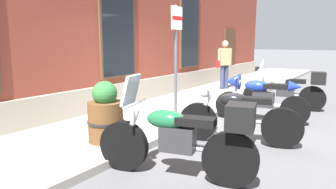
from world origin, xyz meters
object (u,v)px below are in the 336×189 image
motorcycle_silver_touring (288,89)px  barrel_planter (106,115)px  motorcycle_green_touring (182,137)px  pedestrian_tan_coat (225,62)px  motorcycle_black_naked (238,116)px  motorcycle_blue_sport (257,96)px  parking_sign (176,47)px

motorcycle_silver_touring → barrel_planter: 5.03m
motorcycle_green_touring → pedestrian_tan_coat: bearing=19.1°
motorcycle_black_naked → barrel_planter: bearing=129.6°
motorcycle_blue_sport → motorcycle_silver_touring: bearing=-10.1°
motorcycle_green_touring → barrel_planter: (0.29, 1.62, 0.00)m
motorcycle_silver_touring → pedestrian_tan_coat: 2.98m
motorcycle_black_naked → parking_sign: (0.38, 1.48, 1.14)m
motorcycle_black_naked → motorcycle_silver_touring: size_ratio=1.01×
motorcycle_blue_sport → motorcycle_black_naked: bearing=-173.3°
motorcycle_green_touring → motorcycle_silver_touring: bearing=-1.9°
motorcycle_silver_touring → parking_sign: 3.49m
pedestrian_tan_coat → barrel_planter: bearing=-174.0°
motorcycle_green_touring → motorcycle_silver_touring: 5.00m
motorcycle_black_naked → pedestrian_tan_coat: 5.48m
parking_sign → motorcycle_silver_touring: bearing=-28.3°
motorcycle_black_naked → parking_sign: size_ratio=0.87×
motorcycle_black_naked → motorcycle_blue_sport: motorcycle_blue_sport is taller
motorcycle_green_touring → motorcycle_blue_sport: size_ratio=1.04×
motorcycle_green_touring → barrel_planter: 1.65m
motorcycle_silver_touring → motorcycle_black_naked: bearing=178.5°
motorcycle_black_naked → motorcycle_silver_touring: motorcycle_silver_touring is taller
motorcycle_black_naked → pedestrian_tan_coat: pedestrian_tan_coat is taller
motorcycle_black_naked → motorcycle_silver_touring: (3.29, -0.09, 0.05)m
motorcycle_black_naked → motorcycle_green_touring: bearing=177.3°
motorcycle_silver_touring → barrel_planter: (-4.70, 1.79, 0.02)m
motorcycle_green_touring → pedestrian_tan_coat: pedestrian_tan_coat is taller
parking_sign → motorcycle_blue_sport: bearing=-44.3°
barrel_planter → motorcycle_blue_sport: bearing=-25.9°
motorcycle_green_touring → pedestrian_tan_coat: size_ratio=1.25×
motorcycle_green_touring → motorcycle_black_naked: size_ratio=1.03×
motorcycle_blue_sport → pedestrian_tan_coat: pedestrian_tan_coat is taller
motorcycle_green_touring → motorcycle_black_naked: bearing=-2.7°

